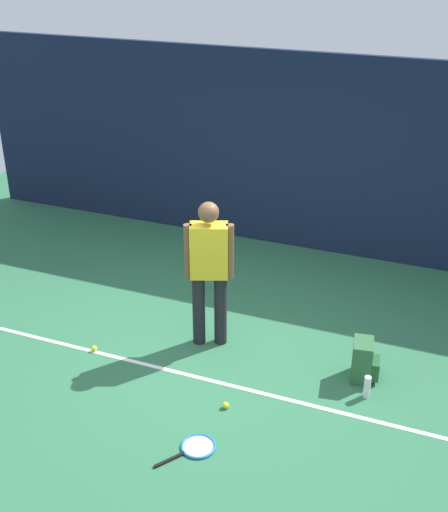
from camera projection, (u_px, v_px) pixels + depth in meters
ground_plane at (211, 352)px, 7.29m from camera, size 12.00×12.00×0.00m
back_fence at (293, 153)px, 9.16m from camera, size 10.00×0.10×2.78m
court_line at (193, 376)px, 6.89m from camera, size 9.00×0.05×0.00m
tennis_player at (209, 266)px, 7.03m from camera, size 0.50×0.35×1.70m
tennis_racket at (196, 448)px, 5.93m from camera, size 0.49×0.61×0.03m
backpack at (364, 361)px, 6.78m from camera, size 0.32×0.33×0.44m
tennis_ball_near_player at (94, 348)px, 7.28m from camera, size 0.07×0.07×0.07m
tennis_ball_by_fence at (226, 405)px, 6.42m from camera, size 0.07×0.07×0.07m
water_bottle at (367, 387)px, 6.54m from camera, size 0.07×0.07×0.24m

